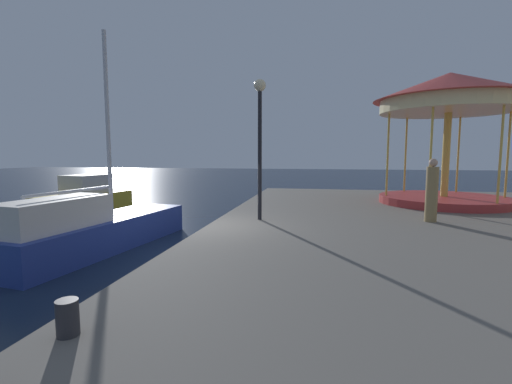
{
  "coord_description": "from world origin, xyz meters",
  "views": [
    {
      "loc": [
        3.15,
        -9.43,
        2.78
      ],
      "look_at": [
        0.42,
        5.29,
        1.2
      ],
      "focal_mm": 24.92,
      "sensor_mm": 36.0,
      "label": 1
    }
  ],
  "objects_px": {
    "sailboat_blue": "(94,229)",
    "motorboat_yellow": "(85,200)",
    "carousel": "(449,107)",
    "person_by_the_water": "(432,192)",
    "bollard_north": "(68,318)",
    "lamp_post_mid_promenade": "(260,124)"
  },
  "relations": [
    {
      "from": "carousel",
      "to": "bollard_north",
      "type": "relative_size",
      "value": 14.38
    },
    {
      "from": "sailboat_blue",
      "to": "bollard_north",
      "type": "distance_m",
      "value": 6.79
    },
    {
      "from": "sailboat_blue",
      "to": "person_by_the_water",
      "type": "bearing_deg",
      "value": 12.82
    },
    {
      "from": "sailboat_blue",
      "to": "person_by_the_water",
      "type": "height_order",
      "value": "sailboat_blue"
    },
    {
      "from": "motorboat_yellow",
      "to": "bollard_north",
      "type": "height_order",
      "value": "motorboat_yellow"
    },
    {
      "from": "sailboat_blue",
      "to": "lamp_post_mid_promenade",
      "type": "xyz_separation_m",
      "value": [
        4.56,
        1.59,
        3.03
      ]
    },
    {
      "from": "carousel",
      "to": "person_by_the_water",
      "type": "xyz_separation_m",
      "value": [
        -1.68,
        -4.25,
        -2.98
      ]
    },
    {
      "from": "motorboat_yellow",
      "to": "carousel",
      "type": "relative_size",
      "value": 0.77
    },
    {
      "from": "sailboat_blue",
      "to": "person_by_the_water",
      "type": "distance_m",
      "value": 9.9
    },
    {
      "from": "sailboat_blue",
      "to": "carousel",
      "type": "xyz_separation_m",
      "value": [
        11.28,
        6.44,
        4.0
      ]
    },
    {
      "from": "lamp_post_mid_promenade",
      "to": "bollard_north",
      "type": "distance_m",
      "value": 7.8
    },
    {
      "from": "motorboat_yellow",
      "to": "lamp_post_mid_promenade",
      "type": "xyz_separation_m",
      "value": [
        8.93,
        -4.02,
        2.98
      ]
    },
    {
      "from": "lamp_post_mid_promenade",
      "to": "bollard_north",
      "type": "xyz_separation_m",
      "value": [
        -0.87,
        -7.28,
        -2.68
      ]
    },
    {
      "from": "motorboat_yellow",
      "to": "sailboat_blue",
      "type": "bearing_deg",
      "value": -52.09
    },
    {
      "from": "person_by_the_water",
      "to": "carousel",
      "type": "bearing_deg",
      "value": 68.43
    },
    {
      "from": "person_by_the_water",
      "to": "bollard_north",
      "type": "bearing_deg",
      "value": -126.88
    },
    {
      "from": "carousel",
      "to": "sailboat_blue",
      "type": "bearing_deg",
      "value": -150.29
    },
    {
      "from": "sailboat_blue",
      "to": "carousel",
      "type": "relative_size",
      "value": 1.13
    },
    {
      "from": "sailboat_blue",
      "to": "carousel",
      "type": "distance_m",
      "value": 13.59
    },
    {
      "from": "sailboat_blue",
      "to": "motorboat_yellow",
      "type": "height_order",
      "value": "sailboat_blue"
    },
    {
      "from": "bollard_north",
      "to": "person_by_the_water",
      "type": "xyz_separation_m",
      "value": [
        5.91,
        7.88,
        0.68
      ]
    },
    {
      "from": "sailboat_blue",
      "to": "person_by_the_water",
      "type": "xyz_separation_m",
      "value": [
        9.6,
        2.18,
        1.03
      ]
    }
  ]
}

